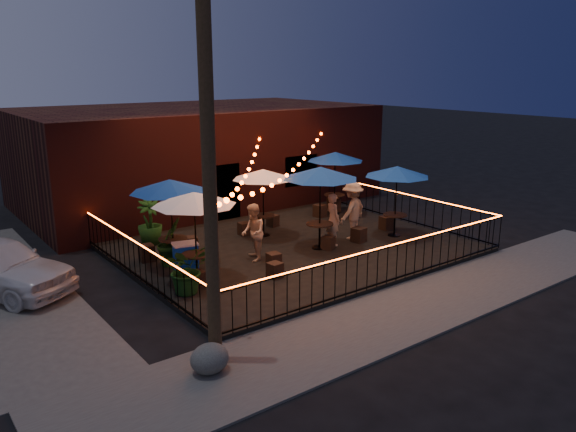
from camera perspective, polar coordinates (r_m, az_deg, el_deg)
name	(u,v)px	position (r m, az deg, el deg)	size (l,w,h in m)	color
ground	(335,268)	(16.21, 4.78, -5.29)	(110.00, 110.00, 0.00)	black
patio	(293,248)	(17.64, 0.46, -3.30)	(10.00, 8.00, 0.15)	black
sidewalk	(424,304)	(14.12, 13.67, -8.69)	(18.00, 2.50, 0.05)	#474441
brick_building	(197,154)	(24.32, -9.20, 6.20)	(14.00, 8.00, 4.00)	black
utility_pole	(209,159)	(10.06, -8.07, 5.78)	(0.26, 0.26, 8.00)	#332714
fence_front	(387,265)	(14.65, 10.06, -4.94)	(10.00, 0.04, 1.04)	black
fence_left	(140,263)	(15.10, -14.83, -4.61)	(0.04, 8.00, 1.04)	black
fence_right	(402,207)	(20.78, 11.48, 0.89)	(0.04, 8.00, 1.04)	black
festoon_lights	(271,177)	(16.21, -1.72, 4.00)	(10.02, 8.72, 1.32)	#FF3300
cafe_table_0	(194,200)	(14.36, -9.53, 1.61)	(2.86, 2.86, 2.38)	black
cafe_table_1	(170,187)	(15.77, -11.90, 2.91)	(2.65, 2.65, 2.45)	black
cafe_table_2	(320,174)	(16.88, 3.32, 4.28)	(3.04, 3.04, 2.55)	black
cafe_table_3	(263,175)	(18.25, -2.55, 4.17)	(2.58, 2.58, 2.24)	black
cafe_table_4	(397,172)	(18.54, 11.03, 4.37)	(2.66, 2.66, 2.34)	black
cafe_table_5	(335,157)	(21.24, 4.83, 5.95)	(2.73, 2.73, 2.36)	black
bistro_chair_0	(197,279)	(14.54, -9.20, -6.33)	(0.35, 0.35, 0.42)	black
bistro_chair_1	(275,270)	(14.97, -1.34, -5.52)	(0.35, 0.35, 0.41)	black
bistro_chair_2	(147,253)	(16.72, -14.17, -3.66)	(0.40, 0.40, 0.48)	black
bistro_chair_3	(192,243)	(17.42, -9.77, -2.77)	(0.36, 0.36, 0.42)	black
bistro_chair_4	(274,260)	(15.74, -1.45, -4.50)	(0.34, 0.34, 0.41)	black
bistro_chair_5	(328,243)	(17.29, 4.10, -2.75)	(0.34, 0.34, 0.41)	black
bistro_chair_6	(244,229)	(18.78, -4.46, -1.30)	(0.36, 0.36, 0.43)	black
bistro_chair_7	(273,221)	(19.76, -1.56, -0.48)	(0.34, 0.34, 0.40)	black
bistro_chair_8	(359,235)	(18.13, 7.19, -1.90)	(0.39, 0.39, 0.46)	black
bistro_chair_9	(386,223)	(19.67, 9.95, -0.69)	(0.38, 0.38, 0.45)	black
bistro_chair_10	(320,211)	(21.03, 3.26, 0.54)	(0.39, 0.39, 0.46)	black
bistro_chair_11	(334,205)	(21.91, 4.66, 1.15)	(0.43, 0.43, 0.51)	black
patron_a	(333,219)	(17.57, 4.59, -0.34)	(0.60, 0.40, 1.66)	tan
patron_b	(253,232)	(16.14, -3.57, -1.68)	(0.81, 0.63, 1.67)	tan
patron_c	(352,211)	(18.27, 6.57, 0.55)	(1.21, 0.70, 1.88)	tan
potted_shrub_a	(187,269)	(14.08, -10.25, -5.28)	(1.13, 0.98, 1.25)	#163C0C
potted_shrub_b	(170,242)	(16.13, -11.93, -2.56)	(0.75, 0.60, 1.36)	#153D13
potted_shrub_c	(150,222)	(18.19, -13.86, -0.58)	(0.80, 0.80, 1.42)	#0D340E
cooler	(186,258)	(15.42, -10.35, -4.22)	(0.75, 0.62, 0.87)	#0A36B9
boulder	(210,359)	(10.86, -7.97, -14.15)	(0.82, 0.70, 0.64)	#494944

